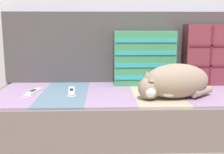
# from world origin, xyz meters

# --- Properties ---
(couch) EXTENTS (2.04, 0.79, 0.40)m
(couch) POSITION_xyz_m (-0.00, 0.16, 0.20)
(couch) COLOR gray
(couch) RESTS_ON ground_plane
(sofa_backrest) EXTENTS (2.00, 0.14, 0.49)m
(sofa_backrest) POSITION_xyz_m (0.00, 0.48, 0.65)
(sofa_backrest) COLOR #474242
(sofa_backrest) RESTS_ON couch
(throw_pillow_quilted) EXTENTS (0.47, 0.14, 0.41)m
(throw_pillow_quilted) POSITION_xyz_m (0.47, 0.33, 0.60)
(throw_pillow_quilted) COLOR brown
(throw_pillow_quilted) RESTS_ON couch
(throw_pillow_striped) EXTENTS (0.41, 0.14, 0.36)m
(throw_pillow_striped) POSITION_xyz_m (-0.04, 0.33, 0.58)
(throw_pillow_striped) COLOR #3D8956
(throw_pillow_striped) RESTS_ON couch
(sleeping_cat) EXTENTS (0.44, 0.28, 0.19)m
(sleeping_cat) POSITION_xyz_m (0.07, -0.04, 0.49)
(sleeping_cat) COLOR gray
(sleeping_cat) RESTS_ON couch
(game_remote_near) EXTENTS (0.09, 0.19, 0.02)m
(game_remote_near) POSITION_xyz_m (-0.73, 0.09, 0.41)
(game_remote_near) COLOR white
(game_remote_near) RESTS_ON couch
(game_remote_far) EXTENTS (0.06, 0.21, 0.02)m
(game_remote_far) POSITION_xyz_m (-0.51, 0.11, 0.41)
(game_remote_far) COLOR white
(game_remote_far) RESTS_ON couch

